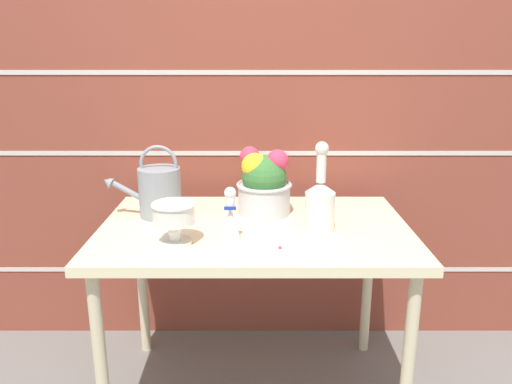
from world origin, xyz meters
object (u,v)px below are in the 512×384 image
at_px(flower_planter, 265,183).
at_px(watering_can, 160,190).
at_px(glass_decanter, 321,202).
at_px(crystal_pedestal_bowl, 175,217).
at_px(figurine_vase, 232,220).

bearing_deg(flower_planter, watering_can, -175.81).
bearing_deg(glass_decanter, crystal_pedestal_bowl, -165.76).
xyz_separation_m(crystal_pedestal_bowl, flower_planter, (0.31, 0.33, 0.03)).
distance_m(watering_can, glass_decanter, 0.64).
xyz_separation_m(watering_can, glass_decanter, (0.61, -0.17, 0.01)).
bearing_deg(figurine_vase, flower_planter, 69.22).
height_order(flower_planter, figurine_vase, flower_planter).
xyz_separation_m(flower_planter, figurine_vase, (-0.12, -0.31, -0.05)).
distance_m(watering_can, crystal_pedestal_bowl, 0.32).
height_order(flower_planter, glass_decanter, glass_decanter).
xyz_separation_m(glass_decanter, figurine_vase, (-0.32, -0.11, -0.03)).
distance_m(crystal_pedestal_bowl, figurine_vase, 0.19).
height_order(glass_decanter, figurine_vase, glass_decanter).
bearing_deg(crystal_pedestal_bowl, watering_can, 109.70).
distance_m(flower_planter, figurine_vase, 0.33).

